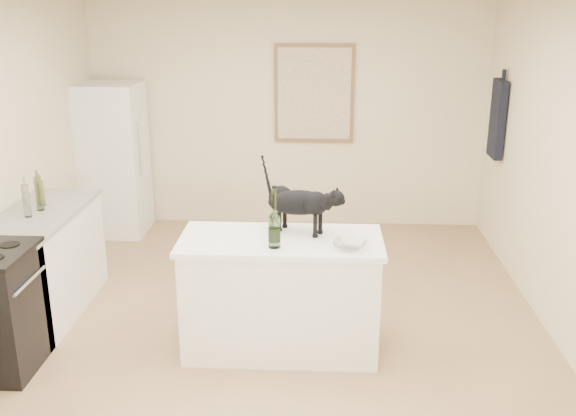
{
  "coord_description": "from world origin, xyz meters",
  "views": [
    {
      "loc": [
        0.38,
        -4.69,
        2.6
      ],
      "look_at": [
        0.15,
        -0.15,
        1.12
      ],
      "focal_mm": 40.69,
      "sensor_mm": 36.0,
      "label": 1
    }
  ],
  "objects_px": {
    "glass_bowl": "(350,245)",
    "fridge": "(113,159)",
    "wine_bottle": "(274,221)",
    "black_cat": "(299,206)"
  },
  "relations": [
    {
      "from": "fridge",
      "to": "glass_bowl",
      "type": "height_order",
      "value": "fridge"
    },
    {
      "from": "black_cat",
      "to": "glass_bowl",
      "type": "xyz_separation_m",
      "value": [
        0.37,
        -0.33,
        -0.18
      ]
    },
    {
      "from": "black_cat",
      "to": "wine_bottle",
      "type": "xyz_separation_m",
      "value": [
        -0.16,
        -0.32,
        -0.01
      ]
    },
    {
      "from": "wine_bottle",
      "to": "glass_bowl",
      "type": "relative_size",
      "value": 1.72
    },
    {
      "from": "fridge",
      "to": "glass_bowl",
      "type": "relative_size",
      "value": 7.32
    },
    {
      "from": "glass_bowl",
      "to": "fridge",
      "type": "bearing_deg",
      "value": 132.96
    },
    {
      "from": "black_cat",
      "to": "glass_bowl",
      "type": "relative_size",
      "value": 2.57
    },
    {
      "from": "black_cat",
      "to": "fridge",
      "type": "bearing_deg",
      "value": 156.36
    },
    {
      "from": "wine_bottle",
      "to": "glass_bowl",
      "type": "distance_m",
      "value": 0.56
    },
    {
      "from": "wine_bottle",
      "to": "fridge",
      "type": "bearing_deg",
      "value": 126.44
    }
  ]
}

